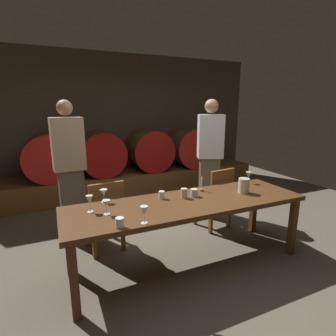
{
  "coord_description": "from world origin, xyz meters",
  "views": [
    {
      "loc": [
        -1.31,
        -2.41,
        1.7
      ],
      "look_at": [
        -0.1,
        0.32,
        1.0
      ],
      "focal_mm": 28.08,
      "sensor_mm": 36.0,
      "label": 1
    }
  ],
  "objects": [
    {
      "name": "pitcher",
      "position": [
        0.66,
        -0.12,
        0.82
      ],
      "size": [
        0.13,
        0.13,
        0.17
      ],
      "color": "beige",
      "rests_on": "dining_table"
    },
    {
      "name": "candle_center",
      "position": [
        0.25,
        0.13,
        0.78
      ],
      "size": [
        0.05,
        0.05,
        0.19
      ],
      "color": "olive",
      "rests_on": "dining_table"
    },
    {
      "name": "wine_barrel_center_right",
      "position": [
        0.5,
        2.64,
        0.83
      ],
      "size": [
        0.83,
        0.83,
        0.83
      ],
      "color": "#513319",
      "rests_on": "barrel_shelf"
    },
    {
      "name": "guest_right",
      "position": [
        0.93,
        1.02,
        0.93
      ],
      "size": [
        0.44,
        0.37,
        1.81
      ],
      "rotation": [
        0.0,
        0.0,
        2.75
      ],
      "color": "brown",
      "rests_on": "ground"
    },
    {
      "name": "wine_glass_center",
      "position": [
        -0.87,
        0.22,
        0.83
      ],
      "size": [
        0.08,
        0.08,
        0.14
      ],
      "color": "white",
      "rests_on": "dining_table"
    },
    {
      "name": "barrel_shelf",
      "position": [
        0.0,
        2.64,
        0.21
      ],
      "size": [
        5.52,
        0.9,
        0.42
      ],
      "primitive_type": "cube",
      "color": "brown",
      "rests_on": "ground"
    },
    {
      "name": "cup_far_right",
      "position": [
        0.08,
        0.0,
        0.77
      ],
      "size": [
        0.08,
        0.08,
        0.09
      ],
      "primitive_type": "cylinder",
      "color": "silver",
      "rests_on": "dining_table"
    },
    {
      "name": "guest_left",
      "position": [
        -1.13,
        1.07,
        0.92
      ],
      "size": [
        0.4,
        0.27,
        1.78
      ],
      "rotation": [
        0.0,
        0.0,
        3.23
      ],
      "color": "brown",
      "rests_on": "ground"
    },
    {
      "name": "wine_barrel_far_right",
      "position": [
        1.41,
        2.64,
        0.83
      ],
      "size": [
        0.83,
        0.83,
        0.83
      ],
      "color": "#513319",
      "rests_on": "barrel_shelf"
    },
    {
      "name": "wine_barrel_center_left",
      "position": [
        -0.47,
        2.64,
        0.83
      ],
      "size": [
        0.83,
        0.83,
        0.83
      ],
      "color": "#513319",
      "rests_on": "barrel_shelf"
    },
    {
      "name": "cup_center_right",
      "position": [
        -0.05,
        -0.0,
        0.78
      ],
      "size": [
        0.07,
        0.07,
        0.11
      ],
      "primitive_type": "cylinder",
      "color": "beige",
      "rests_on": "dining_table"
    },
    {
      "name": "wine_glass_right",
      "position": [
        -0.65,
        -0.43,
        0.84
      ],
      "size": [
        0.07,
        0.07,
        0.16
      ],
      "color": "silver",
      "rests_on": "dining_table"
    },
    {
      "name": "cup_center_left",
      "position": [
        -0.28,
        0.07,
        0.77
      ],
      "size": [
        0.06,
        0.06,
        0.08
      ],
      "primitive_type": "cylinder",
      "color": "white",
      "rests_on": "dining_table"
    },
    {
      "name": "back_wall",
      "position": [
        0.0,
        3.19,
        1.38
      ],
      "size": [
        6.14,
        0.24,
        2.75
      ],
      "primitive_type": "cube",
      "color": "#473A2D",
      "rests_on": "ground"
    },
    {
      "name": "dining_table",
      "position": [
        -0.05,
        -0.11,
        0.66
      ],
      "size": [
        2.56,
        0.77,
        0.73
      ],
      "color": "#4C2D16",
      "rests_on": "ground"
    },
    {
      "name": "wine_glass_far_right",
      "position": [
        0.97,
        0.17,
        0.84
      ],
      "size": [
        0.07,
        0.07,
        0.15
      ],
      "color": "silver",
      "rests_on": "dining_table"
    },
    {
      "name": "cup_far_left",
      "position": [
        -0.86,
        -0.43,
        0.77
      ],
      "size": [
        0.07,
        0.07,
        0.09
      ],
      "primitive_type": "cylinder",
      "color": "white",
      "rests_on": "dining_table"
    },
    {
      "name": "chair_right",
      "position": [
        0.72,
        0.51,
        0.49
      ],
      "size": [
        0.46,
        0.46,
        0.88
      ],
      "rotation": [
        0.0,
        0.0,
        3.29
      ],
      "color": "brown",
      "rests_on": "ground"
    },
    {
      "name": "ground_plane",
      "position": [
        0.0,
        0.0,
        0.0
      ],
      "size": [
        7.98,
        7.98,
        0.0
      ],
      "primitive_type": "plane",
      "color": "brown"
    },
    {
      "name": "chair_left",
      "position": [
        -0.81,
        0.51,
        0.49
      ],
      "size": [
        0.43,
        0.43,
        0.88
      ],
      "rotation": [
        0.0,
        0.0,
        3.23
      ],
      "color": "brown",
      "rests_on": "ground"
    },
    {
      "name": "wine_glass_left",
      "position": [
        -0.91,
        -0.11,
        0.83
      ],
      "size": [
        0.07,
        0.07,
        0.14
      ],
      "color": "silver",
      "rests_on": "dining_table"
    },
    {
      "name": "wine_glass_far_left",
      "position": [
        -1.04,
        0.01,
        0.85
      ],
      "size": [
        0.07,
        0.07,
        0.16
      ],
      "color": "silver",
      "rests_on": "dining_table"
    },
    {
      "name": "wine_barrel_far_left",
      "position": [
        -1.38,
        2.64,
        0.83
      ],
      "size": [
        0.83,
        0.83,
        0.83
      ],
      "color": "brown",
      "rests_on": "barrel_shelf"
    }
  ]
}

